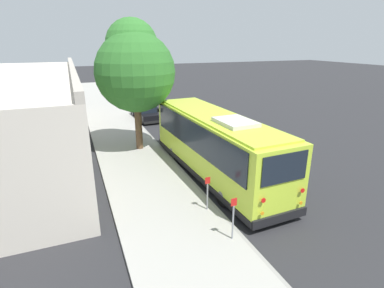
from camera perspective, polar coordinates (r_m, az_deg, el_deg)
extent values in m
plane|color=#28282B|center=(16.67, 4.17, -4.72)|extent=(160.00, 160.00, 0.00)
cube|color=#A3A099|center=(15.47, -8.91, -6.57)|extent=(80.00, 3.98, 0.15)
cube|color=gray|center=(15.99, -1.68, -5.46)|extent=(80.00, 0.14, 0.15)
cube|color=#BCDB38|center=(15.30, 4.30, -0.07)|extent=(10.44, 2.88, 2.90)
cube|color=black|center=(15.77, 4.19, -4.57)|extent=(10.49, 2.93, 0.28)
cube|color=black|center=(15.10, 4.36, 2.21)|extent=(9.60, 2.93, 1.39)
cube|color=black|center=(19.67, -2.88, 6.19)|extent=(0.12, 2.16, 1.46)
cube|color=black|center=(11.06, 17.31, -4.45)|extent=(0.11, 1.98, 1.11)
cube|color=black|center=(19.54, -2.92, 8.12)|extent=(0.11, 1.78, 0.22)
cube|color=#BCDB38|center=(14.88, 4.44, 5.36)|extent=(9.80, 2.63, 0.10)
cube|color=silver|center=(13.31, 8.25, 4.12)|extent=(1.95, 1.47, 0.20)
cube|color=black|center=(20.20, -2.82, 0.93)|extent=(0.20, 2.50, 0.36)
cube|color=black|center=(11.96, 16.43, -13.38)|extent=(0.20, 2.50, 0.36)
cylinder|color=red|center=(10.92, 13.46, -10.41)|extent=(0.04, 0.18, 0.18)
cylinder|color=orange|center=(11.18, 13.25, -12.74)|extent=(0.04, 0.14, 0.14)
cylinder|color=red|center=(12.00, 20.32, -8.32)|extent=(0.04, 0.18, 0.18)
cylinder|color=orange|center=(12.24, 20.04, -10.50)|extent=(0.04, 0.14, 0.14)
cube|color=white|center=(19.93, -5.10, 1.13)|extent=(0.05, 0.32, 0.18)
cube|color=white|center=(20.50, -0.73, 1.71)|extent=(0.05, 0.32, 0.18)
cube|color=black|center=(18.84, -6.48, 6.39)|extent=(0.06, 0.10, 0.24)
cylinder|color=black|center=(17.92, -3.50, -1.37)|extent=(0.95, 0.34, 0.94)
cylinder|color=slate|center=(17.92, -3.50, -1.37)|extent=(0.43, 0.34, 0.42)
cylinder|color=black|center=(18.74, 2.69, -0.43)|extent=(0.95, 0.34, 0.94)
cylinder|color=slate|center=(18.74, 2.69, -0.43)|extent=(0.43, 0.34, 0.42)
cylinder|color=black|center=(12.99, 6.06, -9.72)|extent=(0.95, 0.34, 0.94)
cylinder|color=slate|center=(12.99, 6.06, -9.72)|extent=(0.43, 0.34, 0.42)
cylinder|color=black|center=(14.10, 13.77, -7.77)|extent=(0.95, 0.34, 0.94)
cylinder|color=slate|center=(14.10, 13.77, -7.77)|extent=(0.43, 0.34, 0.42)
cube|color=black|center=(27.32, -8.74, 5.61)|extent=(4.34, 1.96, 0.64)
cube|color=black|center=(27.10, -8.73, 6.72)|extent=(2.09, 1.61, 0.48)
cube|color=black|center=(27.05, -8.76, 7.21)|extent=(2.01, 1.57, 0.05)
cube|color=black|center=(29.40, -9.93, 6.05)|extent=(0.17, 1.69, 0.20)
cube|color=black|center=(25.37, -7.32, 4.14)|extent=(0.17, 1.69, 0.20)
cylinder|color=black|center=(28.43, -11.05, 5.68)|extent=(0.66, 0.23, 0.65)
cylinder|color=slate|center=(28.43, -11.05, 5.68)|extent=(0.30, 0.24, 0.29)
cylinder|color=black|center=(28.84, -7.97, 6.03)|extent=(0.66, 0.23, 0.65)
cylinder|color=slate|center=(28.84, -7.97, 6.03)|extent=(0.30, 0.24, 0.29)
cylinder|color=black|center=(25.89, -9.56, 4.47)|extent=(0.66, 0.23, 0.65)
cylinder|color=slate|center=(25.89, -9.56, 4.47)|extent=(0.30, 0.24, 0.29)
cylinder|color=black|center=(26.34, -6.22, 4.87)|extent=(0.66, 0.23, 0.65)
cylinder|color=slate|center=(26.34, -6.22, 4.87)|extent=(0.30, 0.24, 0.29)
cube|color=#19234C|center=(33.96, -11.14, 8.03)|extent=(4.52, 1.77, 0.61)
cube|color=black|center=(33.76, -11.15, 8.90)|extent=(2.16, 1.48, 0.48)
cube|color=#19234C|center=(33.72, -11.18, 9.30)|extent=(2.07, 1.44, 0.05)
cube|color=black|center=(36.18, -11.93, 8.30)|extent=(0.13, 1.59, 0.20)
cube|color=black|center=(31.84, -10.19, 7.00)|extent=(0.13, 1.59, 0.20)
cylinder|color=black|center=(35.21, -12.83, 8.04)|extent=(0.61, 0.22, 0.61)
cylinder|color=slate|center=(35.21, -12.83, 8.04)|extent=(0.28, 0.23, 0.27)
cylinder|color=black|center=(35.51, -10.47, 8.29)|extent=(0.61, 0.22, 0.61)
cylinder|color=slate|center=(35.51, -10.47, 8.29)|extent=(0.28, 0.23, 0.27)
cylinder|color=black|center=(32.48, -11.84, 7.22)|extent=(0.61, 0.22, 0.61)
cylinder|color=slate|center=(32.48, -11.84, 7.22)|extent=(0.28, 0.23, 0.27)
cylinder|color=black|center=(32.81, -9.29, 7.49)|extent=(0.61, 0.22, 0.61)
cylinder|color=slate|center=(32.81, -9.29, 7.49)|extent=(0.28, 0.23, 0.27)
cylinder|color=brown|center=(19.19, -10.16, 3.65)|extent=(0.43, 0.43, 3.13)
sphere|color=#2D6B28|center=(18.61, -10.74, 13.29)|extent=(4.77, 4.77, 4.77)
sphere|color=#31732C|center=(19.12, -11.42, 18.05)|extent=(3.10, 3.10, 3.10)
cylinder|color=gray|center=(10.69, 7.80, -14.59)|extent=(0.06, 0.06, 1.30)
cube|color=red|center=(10.28, 8.00, -10.90)|extent=(0.02, 0.22, 0.28)
cylinder|color=gray|center=(12.31, 2.95, -9.97)|extent=(0.06, 0.06, 1.16)
cube|color=red|center=(11.98, 3.01, -6.96)|extent=(0.02, 0.22, 0.28)
cube|color=beige|center=(21.53, -30.10, 4.96)|extent=(22.20, 7.12, 4.83)
cube|color=#B1A99C|center=(20.93, -21.87, 13.12)|extent=(22.20, 0.30, 0.40)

